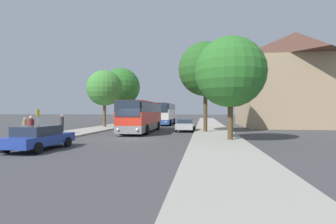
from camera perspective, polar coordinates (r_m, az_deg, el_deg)
ground_plane at (r=22.04m, az=-8.02°, el=-5.73°), size 300.00×300.00×0.00m
sidewalk_left at (r=24.84m, az=-23.82°, el=-4.90°), size 4.00×120.00×0.15m
sidewalk_right at (r=21.26m, az=10.57°, el=-5.75°), size 4.00×120.00×0.15m
building_right_background at (r=43.77m, az=26.06°, el=6.44°), size 15.82×15.51×14.10m
bus_front at (r=28.58m, az=-5.70°, el=-0.87°), size 2.85×11.57×3.26m
bus_middle at (r=43.87m, az=-0.68°, el=-0.30°), size 2.88×10.77×3.56m
parked_car_left_curb at (r=17.16m, az=-26.30°, el=-4.95°), size 2.26×4.69×1.42m
parked_car_right_near at (r=29.26m, az=3.86°, el=-2.84°), size 2.15×4.05×1.37m
bus_stop_sign at (r=23.84m, az=-26.43°, el=-1.47°), size 0.08×0.45×2.31m
pedestrian_waiting_near at (r=23.55m, az=-28.72°, el=-3.03°), size 0.36×0.36×1.61m
pedestrian_waiting_far at (r=26.52m, az=-22.10°, el=-2.43°), size 0.36×0.36×1.81m
pedestrian_walking_back at (r=20.09m, az=-27.63°, el=-3.28°), size 0.36×0.36×1.81m
tree_left_near at (r=37.07m, az=-13.65°, el=5.08°), size 4.88×4.88×7.74m
tree_left_far at (r=44.42m, az=-10.17°, el=5.40°), size 6.24×6.24×9.28m
tree_right_near at (r=20.37m, az=13.41°, el=8.44°), size 5.30×5.30×7.71m
tree_right_mid at (r=27.94m, az=8.15°, el=9.19°), size 5.64×5.64×9.33m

